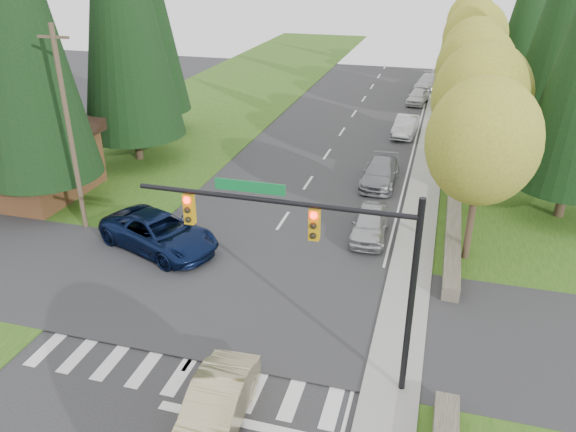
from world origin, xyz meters
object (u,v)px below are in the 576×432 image
at_px(parked_car_a, 370,223).
at_px(parked_car_c, 406,126).
at_px(sedan_champagne, 216,407).
at_px(parked_car_e, 428,82).
at_px(parked_car_d, 418,96).
at_px(parked_car_b, 380,173).
at_px(suv_navy, 159,233).

bearing_deg(parked_car_a, parked_car_c, 88.15).
height_order(sedan_champagne, parked_car_e, parked_car_e).
distance_m(parked_car_d, parked_car_e, 6.18).
distance_m(parked_car_c, parked_car_e, 16.33).
bearing_deg(parked_car_b, sedan_champagne, -95.41).
relative_size(parked_car_c, parked_car_d, 1.11).
bearing_deg(suv_navy, parked_car_e, 5.70).
bearing_deg(suv_navy, parked_car_c, -3.07).
relative_size(sedan_champagne, parked_car_b, 0.92).
xyz_separation_m(parked_car_b, parked_car_c, (0.61, 10.34, 0.02)).
bearing_deg(parked_car_a, parked_car_b, 92.26).
xyz_separation_m(sedan_champagne, parked_car_c, (2.78, 30.86, -0.01)).
bearing_deg(parked_car_e, parked_car_d, -88.86).
bearing_deg(parked_car_c, suv_navy, -109.81).
distance_m(sedan_champagne, parked_car_e, 47.30).
bearing_deg(parked_car_c, parked_car_d, 93.14).
bearing_deg(sedan_champagne, suv_navy, 122.38).
height_order(suv_navy, parked_car_c, suv_navy).
distance_m(sedan_champagne, parked_car_a, 13.72).
height_order(parked_car_c, parked_car_e, parked_car_e).
height_order(sedan_champagne, parked_car_c, sedan_champagne).
xyz_separation_m(parked_car_c, parked_car_d, (0.21, 10.16, -0.05)).
relative_size(suv_navy, parked_car_c, 1.38).
bearing_deg(parked_car_e, parked_car_c, -86.25).
bearing_deg(parked_car_c, parked_car_b, -89.08).
bearing_deg(parked_car_e, sedan_champagne, -87.82).
bearing_deg(suv_navy, parked_car_a, -46.07).
xyz_separation_m(parked_car_a, parked_car_d, (0.39, 27.55, -0.04)).
xyz_separation_m(parked_car_d, parked_car_e, (0.58, 6.15, 0.07)).
distance_m(sedan_champagne, suv_navy, 11.68).
relative_size(parked_car_a, parked_car_d, 1.06).
xyz_separation_m(suv_navy, parked_car_e, (10.35, 37.65, -0.10)).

